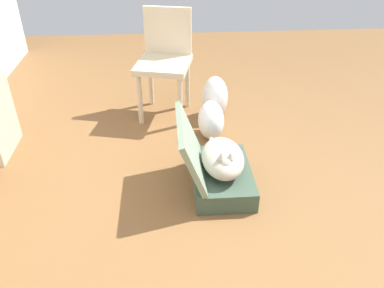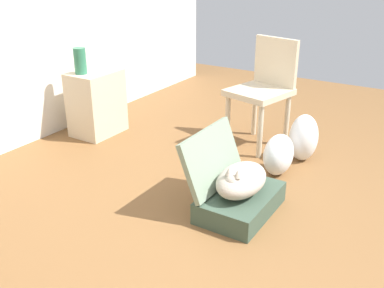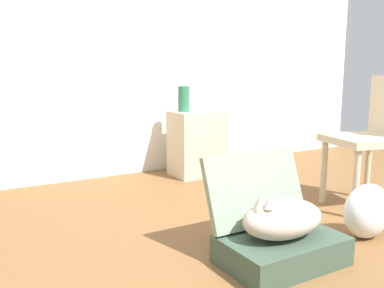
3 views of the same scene
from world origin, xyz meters
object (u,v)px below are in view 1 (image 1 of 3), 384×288
(plastic_bag_white, at_px, (211,120))
(cat, at_px, (223,158))
(suitcase_base, at_px, (222,177))
(chair, at_px, (165,58))
(plastic_bag_clear, at_px, (215,97))

(plastic_bag_white, bearing_deg, cat, -179.76)
(suitcase_base, distance_m, chair, 1.27)
(suitcase_base, distance_m, plastic_bag_white, 0.65)
(suitcase_base, xyz_separation_m, chair, (1.13, 0.36, 0.44))
(cat, distance_m, plastic_bag_clear, 1.00)
(cat, xyz_separation_m, plastic_bag_white, (0.65, 0.00, -0.08))
(cat, relative_size, chair, 0.57)
(plastic_bag_white, xyz_separation_m, plastic_bag_clear, (0.34, -0.07, 0.03))
(plastic_bag_clear, bearing_deg, suitcase_base, 176.00)
(plastic_bag_white, distance_m, chair, 0.70)
(cat, height_order, chair, chair)
(suitcase_base, height_order, plastic_bag_clear, plastic_bag_clear)
(plastic_bag_clear, bearing_deg, cat, 176.00)
(cat, height_order, plastic_bag_clear, plastic_bag_clear)
(plastic_bag_white, bearing_deg, suitcase_base, -179.73)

